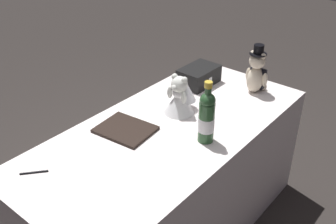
{
  "coord_description": "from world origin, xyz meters",
  "views": [
    {
      "loc": [
        -1.37,
        -1.13,
        1.89
      ],
      "look_at": [
        0.0,
        0.0,
        0.85
      ],
      "focal_mm": 42.46,
      "sensor_mm": 36.0,
      "label": 1
    }
  ],
  "objects_px": {
    "signing_pen": "(33,172)",
    "guestbook": "(125,129)",
    "gift_case_black": "(199,76)",
    "teddy_bear_bride": "(181,96)",
    "teddy_bear_groom": "(257,73)",
    "champagne_bottle": "(207,117)"
  },
  "relations": [
    {
      "from": "champagne_bottle",
      "to": "guestbook",
      "type": "bearing_deg",
      "value": 117.62
    },
    {
      "from": "signing_pen",
      "to": "teddy_bear_bride",
      "type": "bearing_deg",
      "value": -11.27
    },
    {
      "from": "signing_pen",
      "to": "guestbook",
      "type": "height_order",
      "value": "guestbook"
    },
    {
      "from": "guestbook",
      "to": "gift_case_black",
      "type": "bearing_deg",
      "value": -3.81
    },
    {
      "from": "teddy_bear_bride",
      "to": "guestbook",
      "type": "distance_m",
      "value": 0.37
    },
    {
      "from": "signing_pen",
      "to": "gift_case_black",
      "type": "height_order",
      "value": "gift_case_black"
    },
    {
      "from": "teddy_bear_groom",
      "to": "champagne_bottle",
      "type": "height_order",
      "value": "champagne_bottle"
    },
    {
      "from": "signing_pen",
      "to": "gift_case_black",
      "type": "distance_m",
      "value": 1.21
    },
    {
      "from": "teddy_bear_groom",
      "to": "champagne_bottle",
      "type": "xyz_separation_m",
      "value": [
        -0.64,
        -0.07,
        0.01
      ]
    },
    {
      "from": "teddy_bear_groom",
      "to": "gift_case_black",
      "type": "relative_size",
      "value": 1.18
    },
    {
      "from": "champagne_bottle",
      "to": "guestbook",
      "type": "relative_size",
      "value": 1.16
    },
    {
      "from": "teddy_bear_groom",
      "to": "gift_case_black",
      "type": "xyz_separation_m",
      "value": [
        -0.14,
        0.33,
        -0.07
      ]
    },
    {
      "from": "signing_pen",
      "to": "teddy_bear_groom",
      "type": "bearing_deg",
      "value": -15.55
    },
    {
      "from": "champagne_bottle",
      "to": "guestbook",
      "type": "height_order",
      "value": "champagne_bottle"
    },
    {
      "from": "signing_pen",
      "to": "guestbook",
      "type": "xyz_separation_m",
      "value": [
        0.51,
        -0.07,
        0.0
      ]
    },
    {
      "from": "teddy_bear_bride",
      "to": "gift_case_black",
      "type": "height_order",
      "value": "teddy_bear_bride"
    },
    {
      "from": "teddy_bear_bride",
      "to": "champagne_bottle",
      "type": "relative_size",
      "value": 0.7
    },
    {
      "from": "champagne_bottle",
      "to": "gift_case_black",
      "type": "height_order",
      "value": "champagne_bottle"
    },
    {
      "from": "gift_case_black",
      "to": "teddy_bear_bride",
      "type": "bearing_deg",
      "value": -160.39
    },
    {
      "from": "teddy_bear_bride",
      "to": "signing_pen",
      "type": "height_order",
      "value": "teddy_bear_bride"
    },
    {
      "from": "teddy_bear_groom",
      "to": "guestbook",
      "type": "xyz_separation_m",
      "value": [
        -0.84,
        0.3,
        -0.12
      ]
    },
    {
      "from": "champagne_bottle",
      "to": "guestbook",
      "type": "xyz_separation_m",
      "value": [
        -0.2,
        0.37,
        -0.13
      ]
    }
  ]
}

